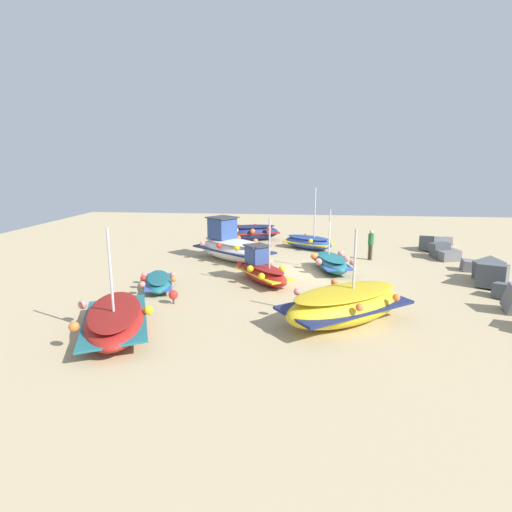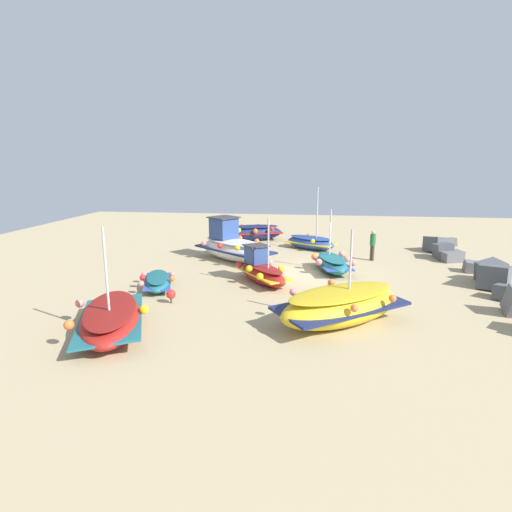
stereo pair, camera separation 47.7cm
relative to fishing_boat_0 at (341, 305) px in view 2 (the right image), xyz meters
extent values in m
plane|color=tan|center=(-6.71, -1.04, -0.67)|extent=(48.12, 48.12, 0.00)
ellipsoid|color=gold|center=(0.00, 0.00, -0.06)|extent=(4.58, 5.10, 1.28)
cube|color=navy|center=(0.00, 0.00, 0.00)|extent=(4.48, 4.96, 0.17)
ellipsoid|color=gold|center=(0.00, 0.00, 0.45)|extent=(4.00, 4.46, 0.26)
cylinder|color=#B7B7BC|center=(-0.20, 0.26, 1.59)|extent=(0.08, 0.08, 2.09)
sphere|color=orange|center=(0.05, 1.68, 0.35)|extent=(0.26, 0.26, 0.26)
sphere|color=orange|center=(-1.11, -0.32, 0.48)|extent=(0.26, 0.26, 0.26)
sphere|color=orange|center=(1.11, 0.32, 0.31)|extent=(0.26, 0.26, 0.26)
sphere|color=#EA7F75|center=(-0.05, -1.68, 0.40)|extent=(0.26, 0.26, 0.26)
ellipsoid|color=#2D4C9E|center=(-12.75, -1.13, -0.26)|extent=(2.82, 3.54, 0.90)
cube|color=gold|center=(-12.75, -1.13, -0.22)|extent=(2.75, 3.42, 0.16)
ellipsoid|color=navy|center=(-12.75, -1.13, 0.08)|extent=(2.45, 3.10, 0.21)
cylinder|color=#B7B7BC|center=(-12.52, -0.76, 1.73)|extent=(0.08, 0.08, 3.18)
sphere|color=yellow|center=(-11.83, -0.99, 0.03)|extent=(0.27, 0.27, 0.27)
sphere|color=orange|center=(-13.66, -1.27, 0.06)|extent=(0.27, 0.27, 0.27)
ellipsoid|color=white|center=(-9.01, -5.41, -0.08)|extent=(4.65, 5.22, 1.17)
cube|color=navy|center=(-9.01, -5.41, -0.02)|extent=(4.58, 5.10, 0.09)
ellipsoid|color=beige|center=(-9.01, -5.41, 0.41)|extent=(4.09, 4.59, 0.19)
cube|color=#2D4784|center=(-9.57, -6.14, 1.10)|extent=(1.73, 1.73, 1.19)
cube|color=#333338|center=(-9.57, -6.14, 1.72)|extent=(2.01, 2.01, 0.06)
sphere|color=yellow|center=(-7.28, -4.94, 0.42)|extent=(0.30, 0.30, 0.30)
sphere|color=orange|center=(-9.42, -4.19, 0.40)|extent=(0.30, 0.30, 0.30)
sphere|color=red|center=(-8.16, -6.07, 0.34)|extent=(0.30, 0.30, 0.30)
sphere|color=orange|center=(-10.30, -5.32, 0.40)|extent=(0.30, 0.30, 0.30)
sphere|color=#EA7F75|center=(-9.03, -7.20, 0.28)|extent=(0.30, 0.30, 0.30)
ellipsoid|color=maroon|center=(1.71, -7.60, -0.24)|extent=(5.03, 3.56, 0.97)
cube|color=#1E6670|center=(1.71, -7.60, -0.20)|extent=(4.86, 3.52, 0.19)
ellipsoid|color=maroon|center=(1.71, -7.60, 0.11)|extent=(4.41, 3.10, 0.24)
cylinder|color=#B7B7BC|center=(1.96, -7.50, 1.53)|extent=(0.08, 0.08, 2.71)
sphere|color=orange|center=(3.12, -8.19, 0.09)|extent=(0.31, 0.31, 0.31)
sphere|color=yellow|center=(1.30, -6.60, 0.01)|extent=(0.31, 0.31, 0.31)
sphere|color=#EA7F75|center=(1.12, -9.01, 0.05)|extent=(0.31, 0.31, 0.31)
ellipsoid|color=#1E6670|center=(-7.14, -0.01, -0.27)|extent=(3.48, 2.07, 0.80)
cube|color=#2D4C9E|center=(-7.14, -0.01, -0.23)|extent=(3.37, 2.09, 0.07)
ellipsoid|color=#1A565F|center=(-7.14, -0.01, 0.07)|extent=(3.06, 1.82, 0.13)
cylinder|color=#B7B7BC|center=(-7.63, -0.13, 1.30)|extent=(0.08, 0.08, 2.35)
sphere|color=#EA7F75|center=(-8.22, 0.55, 0.06)|extent=(0.34, 0.34, 0.34)
sphere|color=orange|center=(-7.40, -0.89, 0.04)|extent=(0.34, 0.34, 0.34)
sphere|color=#EA7F75|center=(-7.33, 0.77, -0.03)|extent=(0.34, 0.34, 0.34)
sphere|color=#EA7F75|center=(-6.51, -0.68, -0.03)|extent=(0.34, 0.34, 0.34)
sphere|color=#EA7F75|center=(-6.45, 0.98, 0.00)|extent=(0.34, 0.34, 0.34)
ellipsoid|color=navy|center=(-15.34, -5.25, -0.13)|extent=(2.90, 4.50, 1.10)
cube|color=maroon|center=(-15.34, -5.25, -0.07)|extent=(2.89, 4.36, 0.11)
ellipsoid|color=#151E45|center=(-15.34, -5.25, 0.33)|extent=(2.54, 3.95, 0.19)
sphere|color=red|center=(-14.84, -3.83, 0.27)|extent=(0.35, 0.35, 0.35)
sphere|color=red|center=(-16.41, -5.00, 0.20)|extent=(0.35, 0.35, 0.35)
sphere|color=orange|center=(-14.46, -4.94, 0.15)|extent=(0.35, 0.35, 0.35)
sphere|color=orange|center=(-16.03, -6.11, 0.24)|extent=(0.35, 0.35, 0.35)
sphere|color=yellow|center=(-14.07, -6.06, 0.25)|extent=(0.35, 0.35, 0.35)
ellipsoid|color=#1E6670|center=(-3.26, -7.84, -0.39)|extent=(3.21, 2.00, 0.60)
cube|color=#2D4C9E|center=(-3.26, -7.84, -0.37)|extent=(3.10, 1.98, 0.09)
ellipsoid|color=#1A565F|center=(-3.26, -7.84, -0.16)|extent=(2.82, 1.74, 0.13)
sphere|color=#EA7F75|center=(-2.25, -8.19, -0.20)|extent=(0.26, 0.26, 0.26)
sphere|color=orange|center=(-3.06, -7.10, -0.16)|extent=(0.26, 0.26, 0.26)
sphere|color=red|center=(-3.05, -8.46, -0.16)|extent=(0.26, 0.26, 0.26)
sphere|color=#EA7F75|center=(-3.86, -7.36, -0.17)|extent=(0.26, 0.26, 0.26)
sphere|color=#EA7F75|center=(-3.85, -8.72, -0.24)|extent=(0.26, 0.26, 0.26)
ellipsoid|color=maroon|center=(-4.64, -3.29, -0.25)|extent=(3.58, 3.06, 0.86)
cube|color=gold|center=(-4.64, -3.29, -0.21)|extent=(3.48, 3.00, 0.10)
ellipsoid|color=maroon|center=(-4.64, -3.29, 0.09)|extent=(3.14, 2.68, 0.16)
cube|color=#2D4784|center=(-5.13, -3.65, 0.57)|extent=(1.19, 1.19, 0.82)
cube|color=#333338|center=(-5.13, -3.65, 1.01)|extent=(1.38, 1.38, 0.06)
cylinder|color=#B7B7BC|center=(-4.21, -2.98, 1.31)|extent=(0.08, 0.08, 2.29)
sphere|color=yellow|center=(-3.41, -3.26, -0.02)|extent=(0.31, 0.31, 0.31)
sphere|color=yellow|center=(-4.65, -2.43, 0.02)|extent=(0.31, 0.31, 0.31)
sphere|color=yellow|center=(-4.22, -3.86, 0.11)|extent=(0.31, 0.31, 0.31)
sphere|color=#EA7F75|center=(-5.45, -3.03, 0.12)|extent=(0.31, 0.31, 0.31)
sphere|color=red|center=(-5.03, -4.45, 0.08)|extent=(0.31, 0.31, 0.31)
cylinder|color=brown|center=(-10.08, 2.34, -0.22)|extent=(0.14, 0.14, 0.89)
cylinder|color=brown|center=(-9.95, 2.43, -0.22)|extent=(0.14, 0.14, 0.89)
cylinder|color=#236B33|center=(-10.01, 2.38, 0.53)|extent=(0.32, 0.32, 0.62)
sphere|color=tan|center=(-10.01, 2.38, 0.95)|extent=(0.22, 0.22, 0.22)
cube|color=slate|center=(-14.76, 7.80, -0.39)|extent=(1.36, 1.17, 0.86)
cube|color=#4C5156|center=(-12.97, 6.78, -0.20)|extent=(1.84, 1.76, 1.22)
cube|color=#4C5156|center=(-10.98, 6.51, -0.22)|extent=(1.43, 1.00, 1.15)
cube|color=slate|center=(-10.30, 6.80, -0.37)|extent=(1.18, 1.36, 0.69)
cube|color=slate|center=(-8.02, 7.15, -0.40)|extent=(0.98, 0.97, 0.62)
cube|color=#4C5156|center=(-6.23, 7.29, -0.19)|extent=(1.45, 1.45, 1.26)
cube|color=#4C5156|center=(-5.12, 6.99, -0.15)|extent=(1.83, 1.72, 1.22)
cube|color=#4C5156|center=(-3.42, 7.02, -0.36)|extent=(1.46, 1.49, 0.76)
cylinder|color=#3F3F42|center=(-1.32, -6.57, -0.57)|extent=(0.08, 0.08, 0.19)
sphere|color=red|center=(-1.32, -6.57, -0.29)|extent=(0.38, 0.38, 0.38)
camera|label=1|loc=(14.03, -1.59, 4.84)|focal=29.36mm
camera|label=2|loc=(13.97, -1.12, 4.84)|focal=29.36mm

